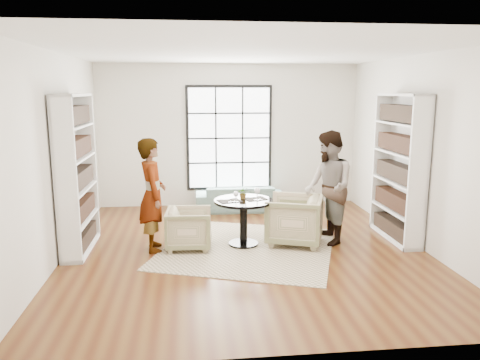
{
  "coord_description": "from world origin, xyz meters",
  "views": [
    {
      "loc": [
        -0.85,
        -6.93,
        2.45
      ],
      "look_at": [
        -0.05,
        0.4,
        1.03
      ],
      "focal_mm": 35.0,
      "sensor_mm": 36.0,
      "label": 1
    }
  ],
  "objects": [
    {
      "name": "armchair_left",
      "position": [
        -0.88,
        0.16,
        0.32
      ],
      "size": [
        0.74,
        0.72,
        0.64
      ],
      "primitive_type": "imported",
      "rotation": [
        0.0,
        0.0,
        1.51
      ],
      "color": "tan",
      "rests_on": "ground"
    },
    {
      "name": "placemat_right",
      "position": [
        0.18,
        0.26,
        0.75
      ],
      "size": [
        0.4,
        0.35,
        0.01
      ],
      "primitive_type": "cube",
      "rotation": [
        0.0,
        0.0,
        0.3
      ],
      "color": "#292624",
      "rests_on": "pedestal_table"
    },
    {
      "name": "ground",
      "position": [
        0.0,
        0.0,
        0.0
      ],
      "size": [
        6.0,
        6.0,
        0.0
      ],
      "primitive_type": "plane",
      "color": "#5A3715"
    },
    {
      "name": "sofa",
      "position": [
        0.17,
        2.45,
        0.26
      ],
      "size": [
        1.81,
        0.74,
        0.52
      ],
      "primitive_type": "imported",
      "rotation": [
        0.0,
        0.0,
        3.12
      ],
      "color": "gray",
      "rests_on": "ground"
    },
    {
      "name": "wine_glass_right",
      "position": [
        0.2,
        0.15,
        0.9
      ],
      "size": [
        0.1,
        0.1,
        0.21
      ],
      "color": "silver",
      "rests_on": "pedestal_table"
    },
    {
      "name": "placemat_left",
      "position": [
        -0.24,
        0.15,
        0.75
      ],
      "size": [
        0.4,
        0.35,
        0.01
      ],
      "primitive_type": "cube",
      "rotation": [
        0.0,
        0.0,
        0.3
      ],
      "color": "#292624",
      "rests_on": "pedestal_table"
    },
    {
      "name": "wine_glass_left",
      "position": [
        -0.15,
        0.08,
        0.87
      ],
      "size": [
        0.08,
        0.08,
        0.17
      ],
      "color": "silver",
      "rests_on": "pedestal_table"
    },
    {
      "name": "pedestal_table",
      "position": [
        -0.01,
        0.22,
        0.54
      ],
      "size": [
        0.94,
        0.94,
        0.75
      ],
      "rotation": [
        0.0,
        0.0,
        0.3
      ],
      "color": "black",
      "rests_on": "ground"
    },
    {
      "name": "room_shell",
      "position": [
        0.0,
        0.54,
        1.26
      ],
      "size": [
        6.0,
        6.01,
        6.0
      ],
      "color": "silver",
      "rests_on": "ground"
    },
    {
      "name": "cutlery_right",
      "position": [
        0.18,
        0.26,
        0.76
      ],
      "size": [
        0.2,
        0.25,
        0.01
      ],
      "primitive_type": null,
      "rotation": [
        0.0,
        0.0,
        0.3
      ],
      "color": "silver",
      "rests_on": "placemat_right"
    },
    {
      "name": "person_left",
      "position": [
        -1.43,
        0.16,
        0.87
      ],
      "size": [
        0.5,
        0.69,
        1.75
      ],
      "primitive_type": "imported",
      "rotation": [
        0.0,
        0.0,
        1.71
      ],
      "color": "gray",
      "rests_on": "ground"
    },
    {
      "name": "armchair_right",
      "position": [
        0.81,
        0.21,
        0.4
      ],
      "size": [
        1.1,
        1.09,
        0.79
      ],
      "primitive_type": "imported",
      "rotation": [
        0.0,
        0.0,
        -1.91
      ],
      "color": "tan",
      "rests_on": "ground"
    },
    {
      "name": "cutlery_left",
      "position": [
        -0.24,
        0.15,
        0.76
      ],
      "size": [
        0.2,
        0.25,
        0.01
      ],
      "primitive_type": null,
      "rotation": [
        0.0,
        0.0,
        0.3
      ],
      "color": "silver",
      "rests_on": "placemat_left"
    },
    {
      "name": "flower_centerpiece",
      "position": [
        -0.01,
        0.28,
        0.84
      ],
      "size": [
        0.19,
        0.17,
        0.19
      ],
      "primitive_type": "imported",
      "rotation": [
        0.0,
        0.0,
        -0.1
      ],
      "color": "gray",
      "rests_on": "pedestal_table"
    },
    {
      "name": "person_right",
      "position": [
        1.36,
        0.21,
        0.91
      ],
      "size": [
        0.73,
        0.92,
        1.83
      ],
      "primitive_type": "imported",
      "rotation": [
        0.0,
        0.0,
        -1.53
      ],
      "color": "gray",
      "rests_on": "ground"
    },
    {
      "name": "rug",
      "position": [
        0.04,
        0.05,
        0.01
      ],
      "size": [
        3.28,
        3.28,
        0.01
      ],
      "primitive_type": "cube",
      "rotation": [
        0.0,
        0.0,
        -0.34
      ],
      "color": "#C2AF91",
      "rests_on": "ground"
    }
  ]
}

